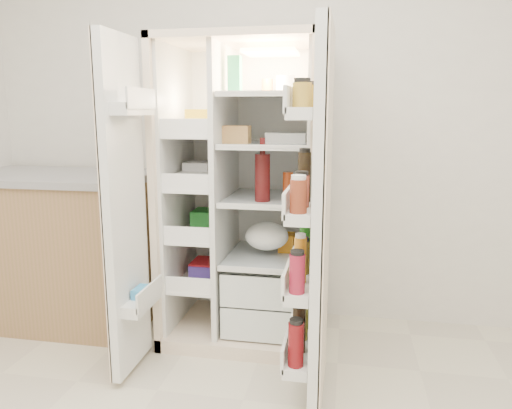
# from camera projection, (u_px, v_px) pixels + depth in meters

# --- Properties ---
(wall_back) EXTENTS (4.00, 0.02, 2.70)m
(wall_back) POSITION_uv_depth(u_px,v_px,m) (278.00, 117.00, 3.18)
(wall_back) COLOR silver
(wall_back) RESTS_ON floor
(refrigerator) EXTENTS (0.92, 0.70, 1.80)m
(refrigerator) POSITION_uv_depth(u_px,v_px,m) (248.00, 218.00, 2.99)
(refrigerator) COLOR beige
(refrigerator) RESTS_ON floor
(freezer_door) EXTENTS (0.15, 0.40, 1.72)m
(freezer_door) POSITION_uv_depth(u_px,v_px,m) (125.00, 210.00, 2.47)
(freezer_door) COLOR silver
(freezer_door) RESTS_ON floor
(fridge_door) EXTENTS (0.17, 0.58, 1.72)m
(fridge_door) POSITION_uv_depth(u_px,v_px,m) (317.00, 226.00, 2.21)
(fridge_door) COLOR silver
(fridge_door) RESTS_ON floor
(kitchen_counter) EXTENTS (1.37, 0.73, 0.99)m
(kitchen_counter) POSITION_uv_depth(u_px,v_px,m) (52.00, 247.00, 3.23)
(kitchen_counter) COLOR #906948
(kitchen_counter) RESTS_ON floor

